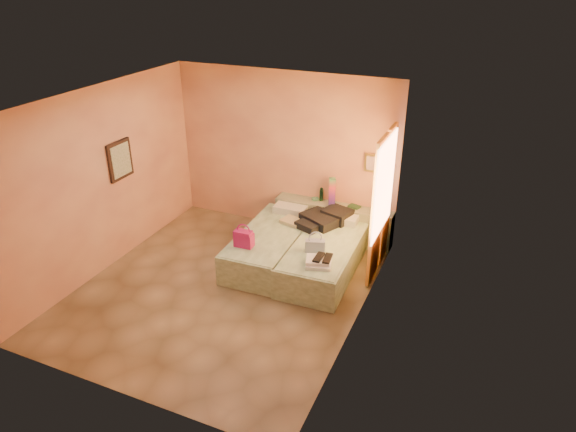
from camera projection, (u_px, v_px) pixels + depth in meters
name	position (u px, v px, depth m)	size (l,w,h in m)	color
ground	(224.00, 289.00, 7.60)	(4.50, 4.50, 0.00)	tan
room_walls	(250.00, 165.00, 7.20)	(4.02, 4.51, 2.81)	#FCBD86
headboard_ledge	(333.00, 222.00, 8.84)	(2.05, 0.30, 0.65)	#939F82
bed_left	(272.00, 246.00, 8.25)	(0.90, 2.00, 0.50)	beige
bed_right	(324.00, 257.00, 7.93)	(0.90, 2.00, 0.50)	beige
water_bottle	(321.00, 195.00, 8.80)	(0.06, 0.06, 0.23)	#13351D
rainbow_box	(332.00, 192.00, 8.57)	(0.11, 0.11, 0.49)	#B41665
small_dish	(315.00, 199.00, 8.87)	(0.13, 0.13, 0.03)	#50936A
green_book	(354.00, 207.00, 8.59)	(0.19, 0.14, 0.03)	#264729
flower_vase	(383.00, 208.00, 8.33)	(0.18, 0.18, 0.23)	silver
magenta_handbag	(244.00, 238.00, 7.68)	(0.28, 0.16, 0.27)	#B41665
khaki_garment	(292.00, 221.00, 8.40)	(0.35, 0.28, 0.06)	#C5B77F
clothes_pile	(324.00, 219.00, 8.34)	(0.65, 0.65, 0.19)	black
blue_handbag	(315.00, 246.00, 7.55)	(0.29, 0.12, 0.19)	#3B588F
towel_stack	(319.00, 262.00, 7.22)	(0.35, 0.30, 0.10)	silver
sandal_pair	(323.00, 258.00, 7.20)	(0.20, 0.27, 0.03)	black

